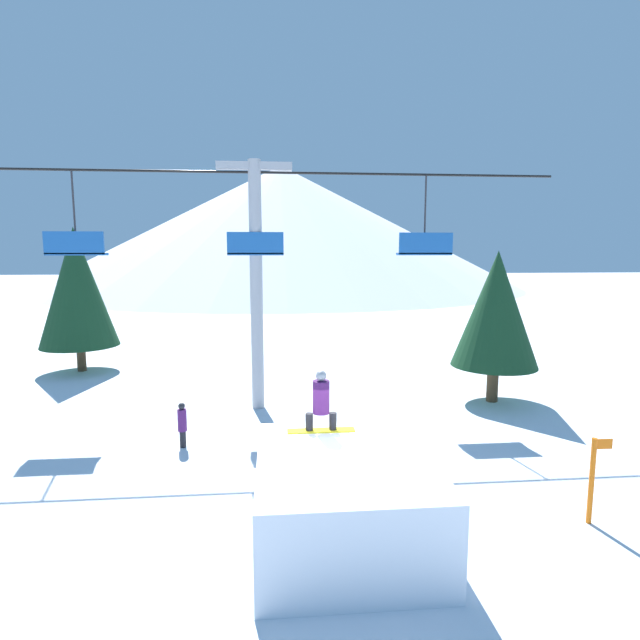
{
  "coord_description": "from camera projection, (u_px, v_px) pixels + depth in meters",
  "views": [
    {
      "loc": [
        -1.08,
        -9.06,
        5.22
      ],
      "look_at": [
        0.13,
        4.24,
        3.39
      ],
      "focal_mm": 28.0,
      "sensor_mm": 36.0,
      "label": 1
    }
  ],
  "objects": [
    {
      "name": "ground_plane",
      "position": [
        333.0,
        521.0,
        9.74
      ],
      "size": [
        220.0,
        220.0,
        0.0
      ],
      "primitive_type": "plane",
      "color": "white"
    },
    {
      "name": "mountain_ridge",
      "position": [
        281.0,
        227.0,
        75.1
      ],
      "size": [
        69.61,
        69.61,
        17.89
      ],
      "color": "silver",
      "rests_on": "ground_plane"
    },
    {
      "name": "snow_ramp",
      "position": [
        344.0,
        499.0,
        9.01
      ],
      "size": [
        3.12,
        3.77,
        1.59
      ],
      "color": "white",
      "rests_on": "ground_plane"
    },
    {
      "name": "snowboarder",
      "position": [
        321.0,
        402.0,
        10.09
      ],
      "size": [
        1.38,
        0.34,
        1.27
      ],
      "color": "yellow",
      "rests_on": "snow_ramp"
    },
    {
      "name": "chairlift",
      "position": [
        256.0,
        263.0,
        16.2
      ],
      "size": [
        19.75,
        0.44,
        8.13
      ],
      "color": "#9E9EA3",
      "rests_on": "ground_plane"
    },
    {
      "name": "pine_tree_near",
      "position": [
        496.0,
        309.0,
        17.14
      ],
      "size": [
        2.93,
        2.93,
        5.27
      ],
      "color": "#4C3823",
      "rests_on": "ground_plane"
    },
    {
      "name": "pine_tree_far",
      "position": [
        77.0,
        287.0,
        21.53
      ],
      "size": [
        3.28,
        3.28,
        6.29
      ],
      "color": "#4C3823",
      "rests_on": "ground_plane"
    },
    {
      "name": "trail_marker",
      "position": [
        592.0,
        478.0,
        9.56
      ],
      "size": [
        0.41,
        0.1,
        1.72
      ],
      "color": "orange",
      "rests_on": "ground_plane"
    },
    {
      "name": "distant_skier",
      "position": [
        182.0,
        423.0,
        13.36
      ],
      "size": [
        0.24,
        0.24,
        1.23
      ],
      "color": "black",
      "rests_on": "ground_plane"
    }
  ]
}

